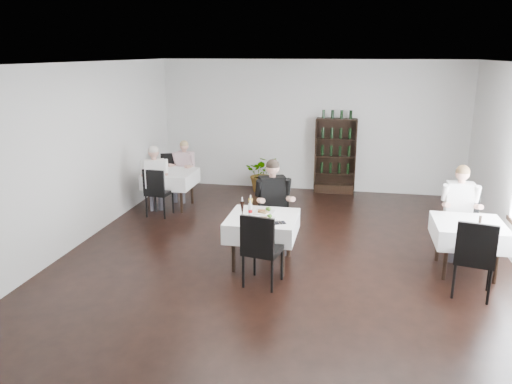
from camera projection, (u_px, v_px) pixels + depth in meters
room_shell at (283, 170)px, 7.25m from camera, size 9.00×9.00×9.00m
wine_shelf at (335, 157)px, 11.39m from camera, size 0.90×0.28×1.75m
main_table at (262, 226)px, 7.54m from camera, size 1.03×1.03×0.77m
left_table at (171, 179)px, 10.35m from camera, size 0.98×0.98×0.77m
right_table at (468, 232)px, 7.27m from camera, size 0.98×0.98×0.77m
potted_tree at (263, 173)px, 11.60m from camera, size 0.88×0.80×0.86m
main_chair_far at (276, 220)px, 8.13m from camera, size 0.43×0.43×0.88m
main_chair_near at (261, 246)px, 6.81m from camera, size 0.56×0.57×1.06m
left_chair_far at (172, 174)px, 10.91m from camera, size 0.60×0.61×1.02m
left_chair_near at (157, 189)px, 9.77m from camera, size 0.48×0.49×0.98m
right_chair_far at (464, 219)px, 7.89m from camera, size 0.51×0.52×1.07m
right_chair_near at (475, 254)px, 6.49m from camera, size 0.59×0.59×1.08m
diner_main at (273, 198)px, 8.05m from camera, size 0.66×0.70×1.51m
diner_left_far at (183, 166)px, 10.84m from camera, size 0.53×0.55×1.31m
diner_left_near at (155, 175)px, 9.82m from camera, size 0.63×0.67×1.41m
diner_right_far at (460, 204)px, 7.80m from camera, size 0.55×0.55×1.47m
plate_far at (264, 212)px, 7.66m from camera, size 0.30×0.30×0.09m
plate_near at (266, 218)px, 7.35m from camera, size 0.26×0.26×0.08m
pilsner_dark at (242, 209)px, 7.46m from camera, size 0.07×0.07×0.30m
pilsner_lager at (251, 206)px, 7.62m from camera, size 0.07×0.07×0.29m
coke_bottle at (250, 210)px, 7.47m from camera, size 0.06×0.06×0.25m
napkin_cutlery at (280, 223)px, 7.21m from camera, size 0.21×0.19×0.02m
pepper_mill at (480, 219)px, 7.21m from camera, size 0.05×0.05×0.10m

